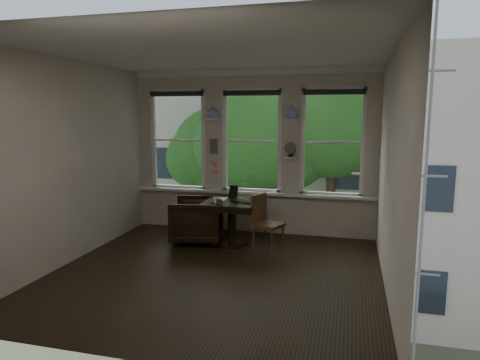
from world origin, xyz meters
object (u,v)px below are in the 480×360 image
(mug, at_px, (216,200))
(side_chair_right, at_px, (268,224))
(table, at_px, (232,223))
(laptop, at_px, (240,202))
(armchair_left, at_px, (196,220))

(mug, bearing_deg, side_chair_right, -1.82)
(table, height_order, laptop, laptop)
(table, relative_size, mug, 8.87)
(laptop, bearing_deg, mug, -142.35)
(table, height_order, armchair_left, armchair_left)
(armchair_left, distance_m, side_chair_right, 1.33)
(laptop, bearing_deg, armchair_left, -168.71)
(table, xyz_separation_m, laptop, (0.16, -0.08, 0.39))
(armchair_left, bearing_deg, side_chair_right, 68.79)
(table, relative_size, side_chair_right, 0.98)
(side_chair_right, bearing_deg, laptop, 92.80)
(laptop, distance_m, mug, 0.39)
(side_chair_right, bearing_deg, table, 90.76)
(table, height_order, side_chair_right, side_chair_right)
(side_chair_right, bearing_deg, armchair_left, 101.40)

